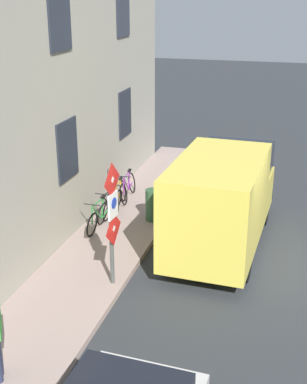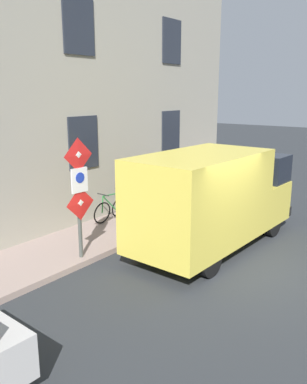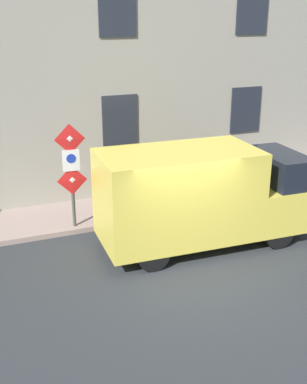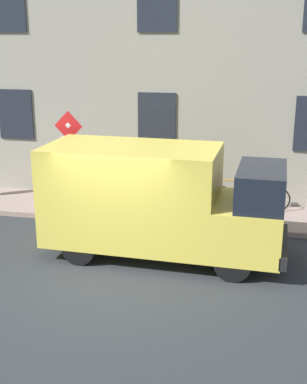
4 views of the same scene
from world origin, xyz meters
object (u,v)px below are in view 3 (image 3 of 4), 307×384
Objects in this scene: sign_post_stacked at (71,167)px; delivery_van at (201,195)px; bicycle_purple at (214,176)px; bicycle_orange at (192,179)px; bicycle_green at (147,185)px; litter_bin at (193,192)px; bicycle_black at (170,182)px.

sign_post_stacked is 0.50× the size of delivery_van.
bicycle_purple is 0.78m from bicycle_orange.
bicycle_green is at bearing -62.32° from sign_post_stacked.
sign_post_stacked is at bearing 29.57° from bicycle_green.
litter_bin is (2.05, -0.81, -0.74)m from delivery_van.
delivery_van is at bearing -124.41° from sign_post_stacked.
bicycle_orange and bicycle_black have the same top height.
litter_bin is (-1.23, -0.18, 0.08)m from bicycle_black.
bicycle_orange is 0.78m from bicycle_black.
bicycle_purple is (1.37, -4.96, -1.31)m from sign_post_stacked.
bicycle_black is 1.24m from litter_bin.
sign_post_stacked is 2.98× the size of litter_bin.
bicycle_orange is 1.00× the size of bicycle_green.
bicycle_purple is 1.00× the size of bicycle_black.
litter_bin is at bearing 56.08° from bicycle_orange.
bicycle_black is at bearing -4.55° from bicycle_purple.
bicycle_purple is at bearing -48.39° from litter_bin.
bicycle_purple and bicycle_orange have the same top height.
sign_post_stacked reaches higher than bicycle_purple.
delivery_van is 4.02m from bicycle_purple.
sign_post_stacked is 1.57× the size of bicycle_black.
sign_post_stacked reaches higher than bicycle_black.
delivery_van is 3.38m from bicycle_green.
sign_post_stacked is at bearing 147.65° from delivery_van.
litter_bin is at bearing -87.61° from sign_post_stacked.
bicycle_green is at bearing 2.75° from bicycle_black.
litter_bin is (-1.22, 0.60, 0.08)m from bicycle_orange.
sign_post_stacked is at bearing 10.38° from bicycle_orange.
bicycle_black is 1.00× the size of bicycle_green.
sign_post_stacked is 4.59m from bicycle_orange.
sign_post_stacked is 3.39m from delivery_van.
bicycle_purple and bicycle_black have the same top height.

